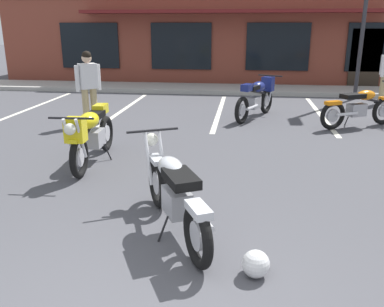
# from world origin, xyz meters

# --- Properties ---
(ground_plane) EXTENTS (80.00, 80.00, 0.00)m
(ground_plane) POSITION_xyz_m (0.00, 3.92, 0.00)
(ground_plane) COLOR #47474C
(sidewalk_kerb) EXTENTS (22.00, 1.80, 0.14)m
(sidewalk_kerb) POSITION_xyz_m (0.00, 12.18, 0.07)
(sidewalk_kerb) COLOR #A8A59E
(sidewalk_kerb) RESTS_ON ground_plane
(brick_storefront_building) EXTENTS (17.89, 6.39, 3.48)m
(brick_storefront_building) POSITION_xyz_m (0.00, 16.27, 1.74)
(brick_storefront_building) COLOR brown
(brick_storefront_building) RESTS_ON ground_plane
(painted_stall_lines) EXTENTS (10.60, 4.80, 0.01)m
(painted_stall_lines) POSITION_xyz_m (-0.00, 8.58, 0.00)
(painted_stall_lines) COLOR silver
(painted_stall_lines) RESTS_ON ground_plane
(motorcycle_foreground_classic) EXTENTS (1.23, 1.94, 0.98)m
(motorcycle_foreground_classic) POSITION_xyz_m (-0.07, 1.84, 0.46)
(motorcycle_foreground_classic) COLOR black
(motorcycle_foreground_classic) RESTS_ON ground_plane
(motorcycle_red_sportbike) EXTENTS (0.66, 2.11, 0.98)m
(motorcycle_red_sportbike) POSITION_xyz_m (-1.81, 3.95, 0.53)
(motorcycle_red_sportbike) COLOR black
(motorcycle_red_sportbike) RESTS_ON ground_plane
(motorcycle_black_cruiser) EXTENTS (1.92, 1.25, 0.98)m
(motorcycle_black_cruiser) POSITION_xyz_m (3.25, 7.26, 0.46)
(motorcycle_black_cruiser) COLOR black
(motorcycle_black_cruiser) RESTS_ON ground_plane
(motorcycle_silver_naked) EXTENTS (1.18, 1.96, 0.98)m
(motorcycle_silver_naked) POSITION_xyz_m (0.96, 7.99, 0.53)
(motorcycle_silver_naked) COLOR black
(motorcycle_silver_naked) RESTS_ON ground_plane
(person_in_black_shirt) EXTENTS (0.51, 0.48, 1.68)m
(person_in_black_shirt) POSITION_xyz_m (-2.86, 6.69, 0.95)
(person_in_black_shirt) COLOR black
(person_in_black_shirt) RESTS_ON ground_plane
(helmet_on_pavement) EXTENTS (0.26, 0.26, 0.26)m
(helmet_on_pavement) POSITION_xyz_m (0.82, 1.07, 0.13)
(helmet_on_pavement) COLOR silver
(helmet_on_pavement) RESTS_ON ground_plane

